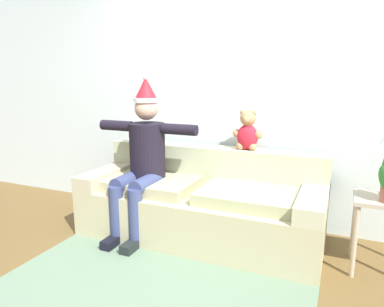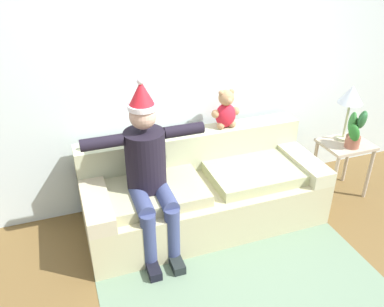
# 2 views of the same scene
# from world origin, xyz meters

# --- Properties ---
(ground_plane) EXTENTS (10.00, 10.00, 0.00)m
(ground_plane) POSITION_xyz_m (0.00, 0.00, 0.00)
(ground_plane) COLOR brown
(back_wall) EXTENTS (7.00, 0.10, 2.70)m
(back_wall) POSITION_xyz_m (0.00, 1.55, 1.35)
(back_wall) COLOR silver
(back_wall) RESTS_ON ground_plane
(couch) EXTENTS (2.21, 0.91, 0.80)m
(couch) POSITION_xyz_m (0.00, 1.01, 0.32)
(couch) COLOR tan
(couch) RESTS_ON ground_plane
(person_seated) EXTENTS (1.02, 0.77, 1.51)m
(person_seated) POSITION_xyz_m (-0.54, 0.85, 0.76)
(person_seated) COLOR black
(person_seated) RESTS_ON ground_plane
(teddy_bear) EXTENTS (0.29, 0.17, 0.38)m
(teddy_bear) POSITION_xyz_m (0.34, 1.30, 0.97)
(teddy_bear) COLOR red
(teddy_bear) RESTS_ON couch
(side_table) EXTENTS (0.49, 0.40, 0.59)m
(side_table) POSITION_xyz_m (1.53, 0.93, 0.48)
(side_table) COLOR #B3A48E
(side_table) RESTS_ON ground_plane
(table_lamp) EXTENTS (0.24, 0.24, 0.58)m
(table_lamp) POSITION_xyz_m (1.54, 1.01, 1.05)
(table_lamp) COLOR #B1B892
(table_lamp) RESTS_ON side_table
(potted_plant) EXTENTS (0.24, 0.24, 0.40)m
(potted_plant) POSITION_xyz_m (1.52, 0.84, 0.79)
(potted_plant) COLOR #9C5B47
(potted_plant) RESTS_ON side_table
(area_rug) EXTENTS (2.21, 1.27, 0.01)m
(area_rug) POSITION_xyz_m (0.00, -0.04, 0.00)
(area_rug) COLOR slate
(area_rug) RESTS_ON ground_plane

